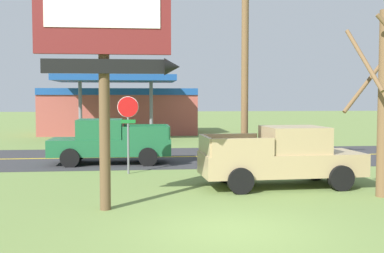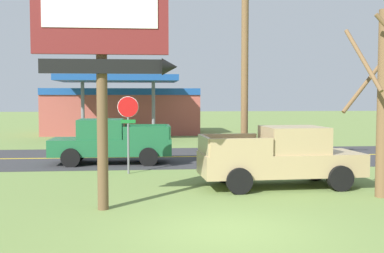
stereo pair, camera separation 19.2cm
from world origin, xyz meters
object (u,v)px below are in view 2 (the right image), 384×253
Objects in this scene: utility_pole at (245,43)px; bare_tree at (383,100)px; pickup_tan_parked_on_lawn at (282,157)px; pickup_green_on_road at (110,142)px; stop_sign at (128,121)px; motel_sign at (104,42)px; gas_station at (122,110)px.

utility_pole is 1.68× the size of bare_tree.
pickup_tan_parked_on_lawn is 1.02× the size of pickup_green_on_road.
stop_sign is 5.24m from utility_pole.
motel_sign reaches higher than pickup_green_on_road.
pickup_tan_parked_on_lawn is at bearing -45.07° from pickup_green_on_road.
utility_pole is (4.26, -1.03, 2.87)m from stop_sign.
pickup_tan_parked_on_lawn is 8.48m from pickup_green_on_road.
utility_pole is at bearing -13.59° from stop_sign.
motel_sign is 6.99m from pickup_tan_parked_on_lawn.
utility_pole is 22.39m from gas_station.
bare_tree is 1.02× the size of pickup_tan_parked_on_lawn.
bare_tree is (7.52, -5.00, 0.81)m from stop_sign.
gas_station is 2.31× the size of pickup_green_on_road.
pickup_green_on_road is at bearing 107.57° from stop_sign.
utility_pole reaches higher than stop_sign.
motel_sign reaches higher than bare_tree.
gas_station is (-5.48, 21.51, -2.95)m from utility_pole.
motel_sign is 2.10× the size of stop_sign.
bare_tree reaches higher than pickup_green_on_road.
pickup_tan_parked_on_lawn is (0.82, -2.10, -3.93)m from utility_pole.
gas_station is 24.45m from pickup_tan_parked_on_lawn.
utility_pole is at bearing -37.05° from pickup_green_on_road.
bare_tree is at bearing -50.67° from utility_pole.
bare_tree is (3.25, -3.97, -2.06)m from utility_pole.
utility_pole is 0.76× the size of gas_station.
stop_sign is (0.37, 5.94, -2.29)m from motel_sign.
utility_pole is 1.76× the size of pickup_green_on_road.
utility_pole is at bearing 111.27° from pickup_tan_parked_on_lawn.
utility_pole is at bearing -75.72° from gas_station.
stop_sign is 3.20m from pickup_green_on_road.
bare_tree reaches higher than pickup_tan_parked_on_lawn.
stop_sign is 0.25× the size of gas_station.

